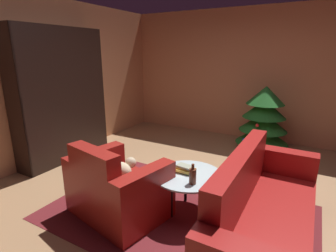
% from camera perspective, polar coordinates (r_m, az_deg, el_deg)
% --- Properties ---
extents(ground_plane, '(6.89, 6.89, 0.00)m').
position_cam_1_polar(ground_plane, '(3.47, 5.45, -15.60)').
color(ground_plane, '#A67B55').
extents(wall_back, '(5.54, 0.06, 2.67)m').
position_cam_1_polar(wall_back, '(5.76, 17.88, 10.41)').
color(wall_back, tan).
rests_on(wall_back, ground).
extents(wall_left, '(0.06, 5.86, 2.67)m').
position_cam_1_polar(wall_left, '(4.78, -25.96, 8.62)').
color(wall_left, tan).
rests_on(wall_left, ground).
extents(area_rug, '(2.93, 1.92, 0.01)m').
position_cam_1_polar(area_rug, '(3.22, 2.15, -18.24)').
color(area_rug, maroon).
rests_on(area_rug, ground).
extents(bookshelf_unit, '(0.37, 1.63, 2.19)m').
position_cam_1_polar(bookshelf_unit, '(4.76, -21.38, 6.23)').
color(bookshelf_unit, black).
rests_on(bookshelf_unit, ground).
extents(armchair_red, '(1.17, 0.96, 0.87)m').
position_cam_1_polar(armchair_red, '(3.10, -11.10, -13.30)').
color(armchair_red, maroon).
rests_on(armchair_red, ground).
extents(couch_red, '(0.75, 2.06, 0.90)m').
position_cam_1_polar(couch_red, '(2.77, 19.83, -17.95)').
color(couch_red, maroon).
rests_on(couch_red, ground).
extents(coffee_table, '(0.79, 0.79, 0.48)m').
position_cam_1_polar(coffee_table, '(3.03, 4.34, -11.06)').
color(coffee_table, black).
rests_on(coffee_table, ground).
extents(book_stack_on_table, '(0.22, 0.16, 0.08)m').
position_cam_1_polar(book_stack_on_table, '(3.05, 3.75, -9.27)').
color(book_stack_on_table, '#36744D').
rests_on(book_stack_on_table, coffee_table).
extents(bottle_on_table, '(0.08, 0.08, 0.22)m').
position_cam_1_polar(bottle_on_table, '(2.78, 5.37, -10.73)').
color(bottle_on_table, brown).
rests_on(bottle_on_table, coffee_table).
extents(decorated_tree, '(0.95, 0.95, 1.21)m').
position_cam_1_polar(decorated_tree, '(5.15, 20.02, 1.48)').
color(decorated_tree, brown).
rests_on(decorated_tree, ground).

